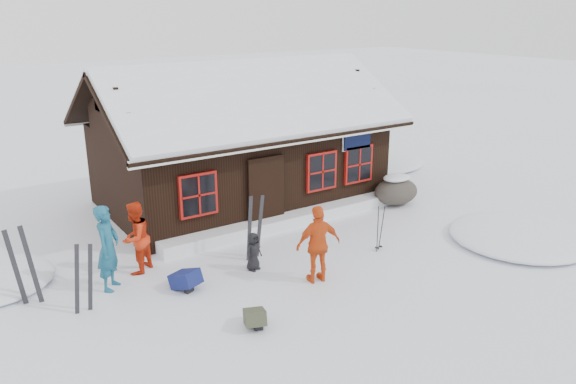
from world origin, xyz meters
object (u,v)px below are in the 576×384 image
object	(u,v)px
boulder	(396,191)
ski_pair_left	(84,279)
ski_poles	(380,229)
skier_teal	(108,248)
backpack_blue	(186,282)
skier_crouched	(254,251)
skier_orange_right	(318,244)
backpack_olive	(255,320)
skier_orange_left	(135,238)

from	to	relation	value
boulder	ski_pair_left	distance (m)	9.91
ski_poles	boulder	bearing A→B (deg)	39.42
skier_teal	backpack_blue	xyz separation A→B (m)	(1.32, -0.96, -0.79)
skier_crouched	backpack_blue	xyz separation A→B (m)	(-1.72, -0.02, -0.29)
skier_orange_right	backpack_olive	distance (m)	2.44
boulder	backpack_blue	bearing A→B (deg)	-168.59
skier_crouched	ski_pair_left	world-z (taller)	ski_pair_left
boulder	skier_orange_right	bearing A→B (deg)	-151.09
boulder	backpack_blue	xyz separation A→B (m)	(-7.77, -1.57, -0.28)
boulder	backpack_olive	distance (m)	8.20
backpack_blue	ski_pair_left	bearing A→B (deg)	151.87
skier_orange_right	ski_pair_left	size ratio (longest dim) A/B	1.18
ski_pair_left	backpack_olive	size ratio (longest dim) A/B	2.91
skier_orange_left	ski_poles	distance (m)	5.92
skier_orange_right	boulder	distance (m)	5.90
skier_teal	ski_pair_left	size ratio (longest dim) A/B	1.27
boulder	backpack_blue	distance (m)	7.94
backpack_blue	backpack_olive	bearing A→B (deg)	-98.89
skier_teal	skier_orange_right	bearing A→B (deg)	-81.29
skier_crouched	backpack_olive	size ratio (longest dim) A/B	1.76
skier_teal	skier_orange_left	xyz separation A→B (m)	(0.75, 0.46, -0.11)
skier_crouched	ski_poles	size ratio (longest dim) A/B	0.75
skier_teal	boulder	xyz separation A→B (m)	(9.10, 0.61, -0.52)
skier_orange_left	skier_orange_right	size ratio (longest dim) A/B	0.96
ski_poles	skier_teal	bearing A→B (deg)	164.53
ski_pair_left	skier_orange_left	bearing A→B (deg)	53.23
backpack_olive	skier_teal	bearing A→B (deg)	141.51
skier_orange_right	ski_pair_left	distance (m)	4.92
ski_poles	backpack_blue	size ratio (longest dim) A/B	2.01
ski_pair_left	skier_orange_right	bearing A→B (deg)	-3.26
skier_orange_left	backpack_olive	xyz separation A→B (m)	(1.04, -3.57, -0.71)
skier_crouched	ski_poles	distance (m)	3.30
skier_orange_right	skier_orange_left	bearing A→B (deg)	-29.02
skier_orange_right	skier_teal	bearing A→B (deg)	-18.36
skier_orange_left	backpack_blue	bearing A→B (deg)	74.66
boulder	backpack_olive	bearing A→B (deg)	-153.00
skier_teal	ski_poles	world-z (taller)	skier_teal
skier_orange_right	ski_poles	xyz separation A→B (m)	(2.30, 0.50, -0.32)
skier_teal	backpack_blue	bearing A→B (deg)	-87.67
ski_pair_left	ski_poles	xyz separation A→B (m)	(6.97, -1.02, -0.14)
backpack_blue	backpack_olive	world-z (taller)	backpack_blue
skier_orange_right	boulder	xyz separation A→B (m)	(5.15, 2.84, -0.45)
skier_crouched	backpack_olive	bearing A→B (deg)	-136.93
skier_orange_left	ski_pair_left	distance (m)	1.89
skier_teal	skier_orange_right	xyz separation A→B (m)	(3.95, -2.23, -0.07)
backpack_blue	skier_orange_left	bearing A→B (deg)	90.75
skier_teal	boulder	world-z (taller)	skier_teal
skier_teal	boulder	size ratio (longest dim) A/B	1.29
skier_orange_right	boulder	bearing A→B (deg)	-139.98
skier_teal	boulder	bearing A→B (deg)	-47.97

